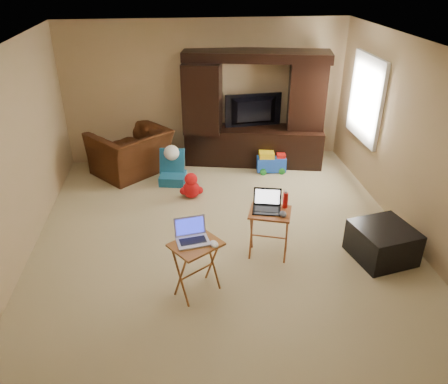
{
  "coord_description": "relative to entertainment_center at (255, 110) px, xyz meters",
  "views": [
    {
      "loc": [
        -0.53,
        -4.94,
        3.36
      ],
      "look_at": [
        0.0,
        -0.2,
        0.8
      ],
      "focal_mm": 35.0,
      "sensor_mm": 36.0,
      "label": 1
    }
  ],
  "objects": [
    {
      "name": "window_pane",
      "position": [
        1.64,
        -0.86,
        0.39
      ],
      "size": [
        0.0,
        1.2,
        1.2
      ],
      "primitive_type": "plane",
      "rotation": [
        1.57,
        0.0,
        -1.57
      ],
      "color": "white",
      "rests_on": "ground"
    },
    {
      "name": "tray_table_right",
      "position": [
        -0.31,
        -2.89,
        -0.68
      ],
      "size": [
        0.6,
        0.53,
        0.65
      ],
      "primitive_type": "cube",
      "rotation": [
        0.0,
        0.0,
        -0.31
      ],
      "color": "#AB5329",
      "rests_on": "floor"
    },
    {
      "name": "wall_right",
      "position": [
        1.66,
        -2.41,
        0.24
      ],
      "size": [
        0.0,
        5.5,
        5.5
      ],
      "primitive_type": "plane",
      "rotation": [
        1.57,
        0.0,
        -1.57
      ],
      "color": "tan",
      "rests_on": "ground"
    },
    {
      "name": "plush_toy",
      "position": [
        -1.21,
        -1.24,
        -0.8
      ],
      "size": [
        0.38,
        0.32,
        0.42
      ],
      "primitive_type": null,
      "color": "red",
      "rests_on": "floor"
    },
    {
      "name": "child_rocker",
      "position": [
        -1.49,
        -0.7,
        -0.73
      ],
      "size": [
        0.5,
        0.55,
        0.56
      ],
      "primitive_type": null,
      "rotation": [
        0.0,
        0.0,
        -0.19
      ],
      "color": "#175A82",
      "rests_on": "floor"
    },
    {
      "name": "recliner",
      "position": [
        -2.2,
        -0.21,
        -0.62
      ],
      "size": [
        1.58,
        1.57,
        0.77
      ],
      "primitive_type": "imported",
      "rotation": [
        0.0,
        0.0,
        3.86
      ],
      "color": "#45230E",
      "rests_on": "floor"
    },
    {
      "name": "laptop_left",
      "position": [
        -1.27,
        -3.46,
        -0.23
      ],
      "size": [
        0.39,
        0.34,
        0.24
      ],
      "primitive_type": "cube",
      "rotation": [
        0.0,
        0.0,
        0.17
      ],
      "color": "silver",
      "rests_on": "tray_table_left"
    },
    {
      "name": "wall_front",
      "position": [
        -0.84,
        -5.16,
        0.24
      ],
      "size": [
        5.0,
        0.0,
        5.0
      ],
      "primitive_type": "plane",
      "rotation": [
        -1.57,
        0.0,
        0.0
      ],
      "color": "tan",
      "rests_on": "ground"
    },
    {
      "name": "ottoman",
      "position": [
        1.11,
        -3.09,
        -0.79
      ],
      "size": [
        0.81,
        0.81,
        0.44
      ],
      "primitive_type": "cube",
      "rotation": [
        0.0,
        0.0,
        0.21
      ],
      "color": "black",
      "rests_on": "floor"
    },
    {
      "name": "tray_table_left",
      "position": [
        -1.24,
        -3.49,
        -0.68
      ],
      "size": [
        0.65,
        0.62,
        0.66
      ],
      "primitive_type": "cube",
      "rotation": [
        0.0,
        0.0,
        0.61
      ],
      "color": "#9A5E25",
      "rests_on": "floor"
    },
    {
      "name": "window_frame",
      "position": [
        1.62,
        -0.86,
        0.39
      ],
      "size": [
        0.06,
        1.14,
        1.34
      ],
      "primitive_type": "cube",
      "color": "white",
      "rests_on": "ground"
    },
    {
      "name": "entertainment_center",
      "position": [
        0.0,
        0.0,
        0.0
      ],
      "size": [
        2.54,
        1.1,
        2.02
      ],
      "primitive_type": "cube",
      "rotation": [
        0.0,
        0.0,
        -0.2
      ],
      "color": "black",
      "rests_on": "floor"
    },
    {
      "name": "wall_left",
      "position": [
        -3.34,
        -2.41,
        0.24
      ],
      "size": [
        0.0,
        5.5,
        5.5
      ],
      "primitive_type": "plane",
      "rotation": [
        1.57,
        0.0,
        1.57
      ],
      "color": "tan",
      "rests_on": "ground"
    },
    {
      "name": "push_toy",
      "position": [
        0.25,
        -0.43,
        -0.81
      ],
      "size": [
        0.54,
        0.41,
        0.39
      ],
      "primitive_type": null,
      "rotation": [
        0.0,
        0.0,
        -0.08
      ],
      "color": "blue",
      "rests_on": "floor"
    },
    {
      "name": "laptop_right",
      "position": [
        -0.35,
        -2.87,
        -0.24
      ],
      "size": [
        0.39,
        0.35,
        0.24
      ],
      "primitive_type": "cube",
      "rotation": [
        0.0,
        0.0,
        -0.22
      ],
      "color": "black",
      "rests_on": "tray_table_right"
    },
    {
      "name": "floor",
      "position": [
        -0.84,
        -2.41,
        -1.01
      ],
      "size": [
        5.5,
        5.5,
        0.0
      ],
      "primitive_type": "plane",
      "color": "beige",
      "rests_on": "ground"
    },
    {
      "name": "ceiling",
      "position": [
        -0.84,
        -2.41,
        1.49
      ],
      "size": [
        5.5,
        5.5,
        0.0
      ],
      "primitive_type": "plane",
      "rotation": [
        3.14,
        0.0,
        0.0
      ],
      "color": "silver",
      "rests_on": "ground"
    },
    {
      "name": "television",
      "position": [
        0.0,
        0.02,
        -0.04
      ],
      "size": [
        1.03,
        0.23,
        0.59
      ],
      "primitive_type": "imported",
      "rotation": [
        0.0,
        0.0,
        3.23
      ],
      "color": "black",
      "rests_on": "entertainment_center"
    },
    {
      "name": "water_bottle",
      "position": [
        -0.11,
        -2.81,
        -0.26
      ],
      "size": [
        0.06,
        0.06,
        0.2
      ],
      "primitive_type": "cylinder",
      "color": "red",
      "rests_on": "tray_table_right"
    },
    {
      "name": "mouse_left",
      "position": [
        -1.05,
        -3.56,
        -0.32
      ],
      "size": [
        0.12,
        0.15,
        0.05
      ],
      "primitive_type": "ellipsoid",
      "rotation": [
        0.0,
        0.0,
        0.26
      ],
      "color": "silver",
      "rests_on": "tray_table_left"
    },
    {
      "name": "mouse_right",
      "position": [
        -0.18,
        -3.01,
        -0.33
      ],
      "size": [
        0.09,
        0.14,
        0.05
      ],
      "primitive_type": "ellipsoid",
      "rotation": [
        0.0,
        0.0,
        -0.08
      ],
      "color": "#3E3E42",
      "rests_on": "tray_table_right"
    },
    {
      "name": "wall_back",
      "position": [
        -0.84,
        0.34,
        0.24
      ],
      "size": [
        5.0,
        0.0,
        5.0
      ],
      "primitive_type": "plane",
      "rotation": [
        1.57,
        0.0,
        0.0
      ],
      "color": "tan",
      "rests_on": "ground"
    }
  ]
}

